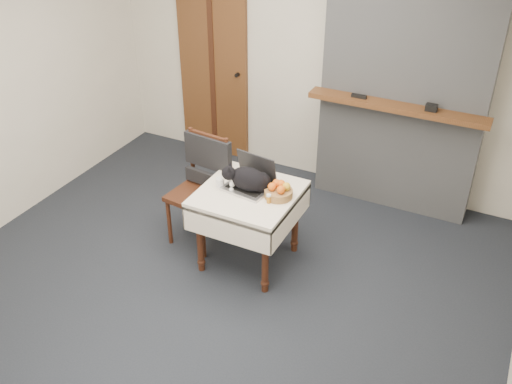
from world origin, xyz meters
TOP-DOWN VIEW (x-y plane):
  - ground at (0.00, 0.00)m, footprint 4.50×4.50m
  - room_shell at (0.00, 0.46)m, footprint 4.52×4.01m
  - door at (-1.20, 1.97)m, footprint 0.82×0.10m
  - chimney at (0.90, 1.85)m, footprint 1.62×0.48m
  - side_table at (0.07, 0.33)m, footprint 0.78×0.78m
  - laptop at (0.06, 0.40)m, footprint 0.40×0.36m
  - cat at (0.07, 0.35)m, footprint 0.49×0.29m
  - cream_jar at (-0.17, 0.29)m, footprint 0.07×0.07m
  - pill_bottle at (0.29, 0.25)m, footprint 0.04×0.04m
  - fruit_basket at (0.33, 0.37)m, footprint 0.23×0.23m
  - desk_clutter at (0.28, 0.41)m, footprint 0.14×0.06m
  - chair at (-0.45, 0.50)m, footprint 0.50×0.49m

SIDE VIEW (x-z plane):
  - ground at x=0.00m, z-range 0.00..0.00m
  - side_table at x=0.07m, z-range 0.24..0.94m
  - chair at x=-0.45m, z-range 0.14..1.14m
  - desk_clutter at x=0.28m, z-range 0.70..0.71m
  - cream_jar at x=-0.17m, z-range 0.70..0.78m
  - pill_bottle at x=0.29m, z-range 0.70..0.78m
  - fruit_basket at x=0.33m, z-range 0.69..0.82m
  - laptop at x=0.06m, z-range 0.63..0.90m
  - cat at x=0.07m, z-range 0.68..0.92m
  - door at x=-1.20m, z-range 0.00..2.00m
  - chimney at x=0.90m, z-range 0.00..2.60m
  - room_shell at x=0.00m, z-range 0.46..3.07m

